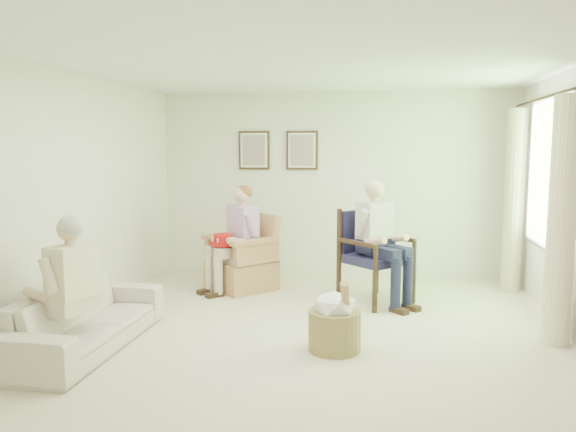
# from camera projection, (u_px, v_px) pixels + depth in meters

# --- Properties ---
(floor) EXTENTS (5.50, 5.50, 0.00)m
(floor) POSITION_uv_depth(u_px,v_px,m) (306.00, 336.00, 5.47)
(floor) COLOR beige
(floor) RESTS_ON ground
(back_wall) EXTENTS (5.00, 0.04, 2.60)m
(back_wall) POSITION_uv_depth(u_px,v_px,m) (334.00, 184.00, 7.99)
(back_wall) COLOR silver
(back_wall) RESTS_ON ground
(front_wall) EXTENTS (5.00, 0.04, 2.60)m
(front_wall) POSITION_uv_depth(u_px,v_px,m) (226.00, 263.00, 2.62)
(front_wall) COLOR silver
(front_wall) RESTS_ON ground
(left_wall) EXTENTS (0.04, 5.50, 2.60)m
(left_wall) POSITION_uv_depth(u_px,v_px,m) (65.00, 199.00, 5.73)
(left_wall) COLOR silver
(left_wall) RESTS_ON ground
(ceiling) EXTENTS (5.00, 5.50, 0.02)m
(ceiling) POSITION_uv_depth(u_px,v_px,m) (307.00, 63.00, 5.14)
(ceiling) COLOR white
(ceiling) RESTS_ON back_wall
(window) EXTENTS (0.13, 2.50, 1.63)m
(window) POSITION_uv_depth(u_px,v_px,m) (549.00, 170.00, 6.02)
(window) COLOR #2D6B23
(window) RESTS_ON right_wall
(curtain_left) EXTENTS (0.34, 0.34, 2.30)m
(curtain_left) POSITION_uv_depth(u_px,v_px,m) (562.00, 222.00, 5.14)
(curtain_left) COLOR beige
(curtain_left) RESTS_ON ground
(curtain_right) EXTENTS (0.34, 0.34, 2.30)m
(curtain_right) POSITION_uv_depth(u_px,v_px,m) (514.00, 201.00, 7.06)
(curtain_right) COLOR beige
(curtain_right) RESTS_ON ground
(framed_print_left) EXTENTS (0.45, 0.05, 0.55)m
(framed_print_left) POSITION_uv_depth(u_px,v_px,m) (254.00, 150.00, 8.09)
(framed_print_left) COLOR #382114
(framed_print_left) RESTS_ON back_wall
(framed_print_right) EXTENTS (0.45, 0.05, 0.55)m
(framed_print_right) POSITION_uv_depth(u_px,v_px,m) (302.00, 150.00, 7.97)
(framed_print_right) COLOR #382114
(framed_print_right) RESTS_ON back_wall
(wicker_armchair) EXTENTS (0.76, 0.75, 0.97)m
(wicker_armchair) POSITION_uv_depth(u_px,v_px,m) (242.00, 265.00, 7.28)
(wicker_armchair) COLOR tan
(wicker_armchair) RESTS_ON ground
(wood_armchair) EXTENTS (0.70, 0.66, 1.08)m
(wood_armchair) POSITION_uv_depth(u_px,v_px,m) (376.00, 252.00, 6.68)
(wood_armchair) COLOR black
(wood_armchair) RESTS_ON ground
(sofa) EXTENTS (1.88, 0.74, 0.55)m
(sofa) POSITION_uv_depth(u_px,v_px,m) (85.00, 319.00, 5.12)
(sofa) COLOR beige
(sofa) RESTS_ON ground
(person_wicker) EXTENTS (0.40, 0.63, 1.32)m
(person_wicker) POSITION_uv_depth(u_px,v_px,m) (239.00, 232.00, 7.09)
(person_wicker) COLOR beige
(person_wicker) RESTS_ON ground
(person_dark) EXTENTS (0.40, 0.63, 1.42)m
(person_dark) POSITION_uv_depth(u_px,v_px,m) (377.00, 233.00, 6.48)
(person_dark) COLOR #181A36
(person_dark) RESTS_ON ground
(person_sofa) EXTENTS (0.42, 0.62, 1.23)m
(person_sofa) POSITION_uv_depth(u_px,v_px,m) (66.00, 281.00, 4.80)
(person_sofa) COLOR beige
(person_sofa) RESTS_ON ground
(red_hat) EXTENTS (0.32, 0.32, 0.14)m
(red_hat) POSITION_uv_depth(u_px,v_px,m) (223.00, 241.00, 7.00)
(red_hat) COLOR #B51312
(red_hat) RESTS_ON person_wicker
(hatbox) EXTENTS (0.63, 0.63, 0.70)m
(hatbox) POSITION_uv_depth(u_px,v_px,m) (335.00, 321.00, 5.05)
(hatbox) COLOR tan
(hatbox) RESTS_ON ground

